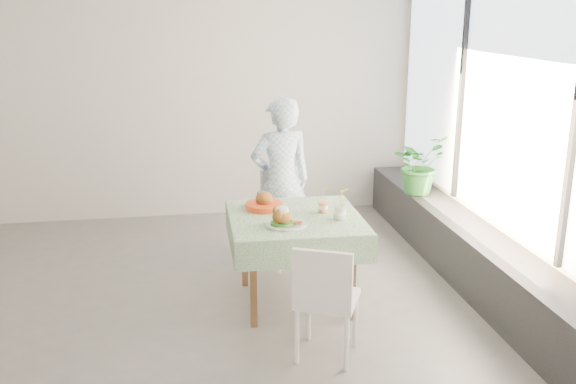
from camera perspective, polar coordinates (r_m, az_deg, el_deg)
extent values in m
plane|color=#5C5A57|center=(5.33, -12.47, -10.39)|extent=(6.00, 6.00, 0.00)
cube|color=beige|center=(7.34, -12.32, 8.35)|extent=(6.00, 0.02, 2.80)
cube|color=beige|center=(2.48, -16.81, -6.88)|extent=(6.00, 0.02, 2.80)
cube|color=beige|center=(5.55, 19.32, 5.42)|extent=(0.02, 5.00, 2.80)
cube|color=#D1E0F9|center=(5.49, 19.28, 7.97)|extent=(0.01, 4.80, 2.18)
cube|color=black|center=(5.76, 16.51, -5.88)|extent=(0.40, 4.80, 0.50)
cube|color=brown|center=(5.12, 0.65, -2.50)|extent=(0.91, 0.91, 0.04)
cube|color=beige|center=(5.11, 0.65, -2.22)|extent=(1.05, 1.05, 0.01)
cube|color=white|center=(5.99, 0.12, -2.35)|extent=(0.51, 0.51, 0.04)
cube|color=white|center=(6.09, -0.60, 0.21)|extent=(0.41, 0.14, 0.42)
cube|color=white|center=(4.44, 3.52, -9.46)|extent=(0.53, 0.53, 0.04)
cube|color=white|center=(4.19, 3.06, -7.80)|extent=(0.38, 0.20, 0.40)
imported|color=#87B7D9|center=(5.92, -0.63, 0.91)|extent=(0.63, 0.47, 1.58)
cylinder|color=white|center=(4.87, -0.13, -2.94)|extent=(0.32, 0.32, 0.02)
cylinder|color=#1C5014|center=(4.86, -0.54, -2.79)|extent=(0.17, 0.17, 0.02)
ellipsoid|color=brown|center=(4.85, -0.55, -2.23)|extent=(0.15, 0.14, 0.12)
ellipsoid|color=white|center=(4.83, -0.55, -1.65)|extent=(0.11, 0.10, 0.07)
cylinder|color=maroon|center=(4.87, 1.04, -2.68)|extent=(0.05, 0.05, 0.03)
cylinder|color=white|center=(5.18, 3.11, -1.24)|extent=(0.08, 0.08, 0.11)
cylinder|color=orange|center=(5.19, 3.11, -1.38)|extent=(0.07, 0.07, 0.08)
cylinder|color=white|center=(5.17, 3.12, -0.60)|extent=(0.08, 0.08, 0.01)
cylinder|color=yellow|center=(5.15, 3.19, -0.16)|extent=(0.01, 0.03, 0.16)
cylinder|color=white|center=(5.03, 4.62, -1.70)|extent=(0.09, 0.09, 0.14)
cylinder|color=beige|center=(5.03, 4.62, -1.87)|extent=(0.08, 0.08, 0.10)
cylinder|color=white|center=(5.01, 4.64, -0.93)|extent=(0.10, 0.10, 0.01)
cylinder|color=yellow|center=(4.99, 4.72, -0.38)|extent=(0.01, 0.03, 0.19)
cylinder|color=#CA3E14|center=(5.29, -2.13, -1.25)|extent=(0.31, 0.31, 0.05)
cylinder|color=white|center=(5.28, -2.14, -1.11)|extent=(0.26, 0.26, 0.02)
ellipsoid|color=brown|center=(5.27, -2.14, -0.58)|extent=(0.14, 0.13, 0.12)
imported|color=#2F7A28|center=(6.68, 11.59, 2.46)|extent=(0.71, 0.69, 0.61)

